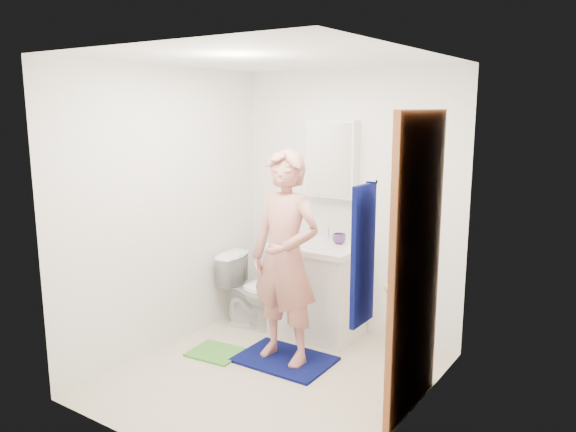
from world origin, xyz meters
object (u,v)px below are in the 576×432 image
Objects in this scene: medicine_cabinet at (332,159)px; soap_dispenser at (293,232)px; vanity_cabinet at (318,292)px; toilet at (257,291)px; towel at (363,255)px; man at (285,258)px; toothbrush_cup at (339,239)px.

medicine_cabinet is 4.08× the size of soap_dispenser.
toilet is at bearing -162.00° from vanity_cabinet.
medicine_cabinet is 0.75m from soap_dispenser.
towel is 0.46× the size of man.
towel is 4.66× the size of soap_dispenser.
vanity_cabinet is 0.82m from man.
vanity_cabinet is at bearing 128.47° from towel.
man is (0.09, -0.88, -0.72)m from medicine_cabinet.
soap_dispenser is 0.71m from man.
man is at bearing 142.80° from towel.
vanity_cabinet is 0.59m from toilet.
towel reaches higher than vanity_cabinet.
toilet is (-0.56, -0.41, -1.25)m from medicine_cabinet.
medicine_cabinet is 0.73m from toothbrush_cup.
medicine_cabinet is (0.00, 0.22, 1.20)m from vanity_cabinet.
soap_dispenser is at bearing -160.04° from toothbrush_cup.
towel reaches higher than toilet.
man is at bearing -82.38° from vanity_cabinet.
medicine_cabinet is at bearing -62.18° from toilet.
medicine_cabinet is at bearing 143.59° from toothbrush_cup.
soap_dispenser is 1.44× the size of toothbrush_cup.
vanity_cabinet is 6.69× the size of toothbrush_cup.
vanity_cabinet is 1.14× the size of toilet.
medicine_cabinet is at bearing 124.61° from towel.
toothbrush_cup is at bearing -75.67° from toilet.
toothbrush_cup is (0.71, 0.30, 0.55)m from toilet.
vanity_cabinet reaches higher than toilet.
towel reaches higher than soap_dispenser.
man is at bearing -84.31° from medicine_cabinet.
toilet is 5.88× the size of toothbrush_cup.
toilet is (-0.56, -0.18, -0.05)m from vanity_cabinet.
man reaches higher than vanity_cabinet.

